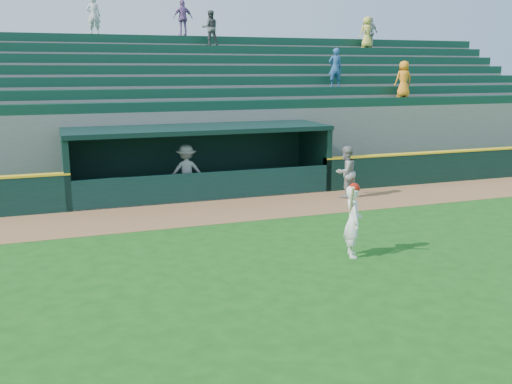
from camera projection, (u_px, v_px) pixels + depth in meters
ground at (278, 257)px, 13.81m from camera, size 120.00×120.00×0.00m
warning_track at (221, 211)px, 18.32m from camera, size 40.00×3.00×0.01m
field_wall_right at (492, 164)px, 23.76m from camera, size 15.50×0.30×1.20m
wall_stripe_right at (493, 149)px, 23.63m from camera, size 15.50×0.32×0.06m
dugout_player_front at (346, 172)px, 20.11m from camera, size 1.08×0.96×1.83m
dugout_player_inside at (187, 171)px, 20.10m from camera, size 1.31×0.88×1.88m
dugout at (197, 156)px, 20.89m from camera, size 9.40×2.80×2.46m
stands at (171, 118)px, 24.87m from camera, size 34.50×6.30×7.57m
batter_at_plate at (353, 220)px, 13.72m from camera, size 0.60×0.83×1.84m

